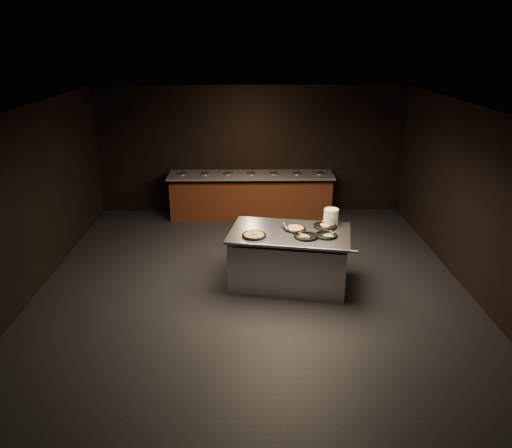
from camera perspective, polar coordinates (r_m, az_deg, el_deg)
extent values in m
cube|color=black|center=(8.27, -0.39, -7.48)|extent=(7.00, 8.00, 0.01)
cube|color=black|center=(7.36, -0.44, 12.93)|extent=(7.00, 8.00, 0.01)
cube|color=black|center=(11.56, -0.61, 8.45)|extent=(7.00, 0.01, 2.90)
cube|color=black|center=(4.10, 0.15, -15.97)|extent=(7.00, 0.01, 2.90)
cube|color=black|center=(8.42, -25.01, 1.80)|extent=(0.01, 8.00, 2.90)
cube|color=black|center=(8.48, 24.02, 2.07)|extent=(0.01, 8.00, 2.90)
cube|color=#5C2515|center=(11.41, -0.57, 2.96)|extent=(3.60, 0.75, 0.85)
cube|color=slate|center=(11.25, -0.58, 5.62)|extent=(3.70, 0.83, 0.05)
cube|color=#38200C|center=(11.53, -0.57, 1.13)|extent=(3.60, 0.69, 0.08)
cylinder|color=#B3B6BB|center=(11.35, -8.47, 5.55)|extent=(0.22, 0.22, 0.08)
cylinder|color=#46732E|center=(11.34, -8.48, 5.67)|extent=(0.19, 0.19, 0.02)
cylinder|color=black|center=(11.30, -8.36, 6.06)|extent=(0.04, 0.10, 0.19)
cylinder|color=#B3B6BB|center=(11.29, -5.86, 5.59)|extent=(0.22, 0.22, 0.08)
cylinder|color=#46732E|center=(11.29, -5.86, 5.71)|extent=(0.19, 0.19, 0.02)
cylinder|color=black|center=(11.24, -5.73, 6.11)|extent=(0.04, 0.10, 0.19)
cylinder|color=#B3B6BB|center=(11.26, -3.23, 5.62)|extent=(0.22, 0.22, 0.08)
cylinder|color=#46732E|center=(11.25, -3.23, 5.75)|extent=(0.19, 0.19, 0.02)
cylinder|color=black|center=(11.21, -3.09, 6.14)|extent=(0.04, 0.10, 0.19)
cylinder|color=#B3B6BB|center=(11.25, -0.58, 5.64)|extent=(0.22, 0.22, 0.08)
cylinder|color=#46732E|center=(11.24, -0.58, 5.77)|extent=(0.19, 0.19, 0.02)
cylinder|color=black|center=(11.20, -0.43, 6.16)|extent=(0.04, 0.10, 0.19)
cylinder|color=#B3B6BB|center=(11.27, 2.06, 5.65)|extent=(0.22, 0.22, 0.08)
cylinder|color=#46732E|center=(11.26, 2.06, 5.77)|extent=(0.19, 0.19, 0.02)
cylinder|color=black|center=(11.22, 2.22, 6.17)|extent=(0.04, 0.10, 0.19)
cylinder|color=#B3B6BB|center=(11.30, 4.69, 5.65)|extent=(0.22, 0.22, 0.08)
cylinder|color=#46732E|center=(11.30, 4.69, 5.77)|extent=(0.19, 0.19, 0.02)
cylinder|color=black|center=(11.26, 4.86, 6.16)|extent=(0.04, 0.10, 0.19)
cylinder|color=#B3B6BB|center=(11.37, 7.29, 5.63)|extent=(0.22, 0.22, 0.08)
cylinder|color=#46732E|center=(11.36, 7.30, 5.75)|extent=(0.19, 0.19, 0.02)
cylinder|color=black|center=(11.32, 7.48, 6.14)|extent=(0.04, 0.10, 0.19)
cube|color=#B3B6BB|center=(8.29, 3.81, -4.18)|extent=(2.03, 1.46, 0.83)
cube|color=#B3B6BB|center=(8.10, 3.89, -1.04)|extent=(2.12, 1.55, 0.04)
cylinder|color=#B3B6BB|center=(7.54, 4.26, -2.74)|extent=(1.91, 0.40, 0.04)
cylinder|color=white|center=(8.47, 8.58, 0.84)|extent=(0.25, 0.25, 0.26)
cylinder|color=black|center=(7.90, -0.23, -1.38)|extent=(0.37, 0.37, 0.01)
torus|color=black|center=(7.89, -0.23, -1.27)|extent=(0.39, 0.39, 0.04)
torus|color=brown|center=(7.89, -0.23, -1.26)|extent=(0.33, 0.33, 0.03)
cylinder|color=#BBA94A|center=(7.89, -0.23, -1.27)|extent=(0.29, 0.29, 0.02)
cube|color=black|center=(7.89, -0.23, -1.21)|extent=(0.14, 0.25, 0.00)
cube|color=black|center=(7.89, -0.23, -1.21)|extent=(0.25, 0.14, 0.00)
cylinder|color=black|center=(8.20, 4.42, -0.59)|extent=(0.34, 0.34, 0.01)
torus|color=black|center=(8.19, 4.43, -0.49)|extent=(0.37, 0.37, 0.04)
torus|color=brown|center=(8.19, 4.43, -0.48)|extent=(0.31, 0.31, 0.03)
cylinder|color=#F1B457|center=(8.19, 4.43, -0.49)|extent=(0.26, 0.26, 0.02)
cube|color=black|center=(8.19, 4.43, -0.43)|extent=(0.11, 0.24, 0.00)
cube|color=black|center=(8.19, 4.43, -0.43)|extent=(0.24, 0.11, 0.00)
cylinder|color=black|center=(8.36, 7.90, -0.31)|extent=(0.37, 0.37, 0.01)
torus|color=black|center=(8.35, 7.91, -0.20)|extent=(0.39, 0.39, 0.04)
cylinder|color=black|center=(7.91, 5.77, -1.46)|extent=(0.37, 0.37, 0.01)
torus|color=black|center=(7.90, 5.77, -1.35)|extent=(0.39, 0.39, 0.04)
cylinder|color=black|center=(7.98, 8.01, -1.36)|extent=(0.33, 0.33, 0.01)
torus|color=black|center=(7.97, 8.01, -1.25)|extent=(0.36, 0.36, 0.04)
cube|color=#B3B6BB|center=(8.29, 3.12, -0.20)|extent=(0.12, 0.13, 0.00)
cylinder|color=black|center=(8.12, 3.56, -0.06)|extent=(0.07, 0.20, 0.13)
cylinder|color=#B3B6BB|center=(8.21, 3.34, -0.20)|extent=(0.04, 0.10, 0.08)
cube|color=#B3B6BB|center=(7.83, 5.78, -1.56)|extent=(0.13, 0.12, 0.00)
cylinder|color=black|center=(7.84, 4.78, -0.94)|extent=(0.17, 0.10, 0.12)
cylinder|color=#B3B6BB|center=(7.84, 5.28, -1.33)|extent=(0.09, 0.05, 0.08)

